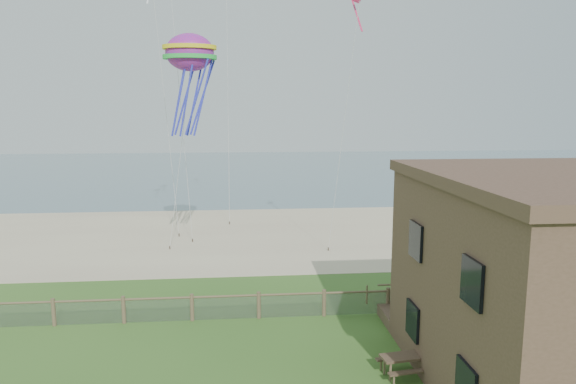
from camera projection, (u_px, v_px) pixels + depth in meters
name	position (u px, v px, depth m)	size (l,w,h in m)	color
sand_beach	(251.00, 235.00, 39.13)	(72.00, 20.00, 0.02)	tan
ocean	(246.00, 169.00, 82.40)	(160.00, 68.00, 0.02)	slate
chainlink_fence	(259.00, 307.00, 23.31)	(36.20, 0.20, 1.25)	brown
motel_deck	(543.00, 311.00, 23.55)	(15.00, 2.00, 0.50)	brown
picnic_table	(405.00, 365.00, 18.31)	(1.77, 1.34, 0.75)	brown
octopus_kite	(190.00, 82.00, 30.46)	(3.19, 2.25, 6.56)	#FD2847
kite_red	(359.00, 4.00, 28.37)	(1.06, 0.70, 2.29)	#D52557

